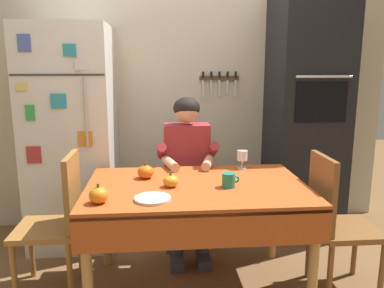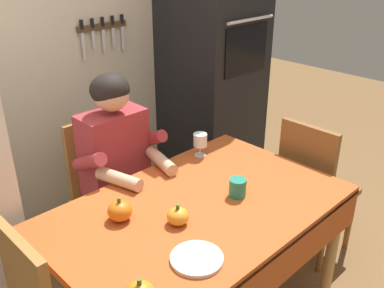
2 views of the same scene
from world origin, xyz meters
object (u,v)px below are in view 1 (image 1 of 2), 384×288
seated_person (187,162)px  wine_glass (242,156)px  chair_behind_person (186,182)px  pumpkin_small (99,195)px  serving_tray (153,199)px  chair_right_side (335,218)px  chair_left_side (58,217)px  coffee_mug (229,180)px  pumpkin_medium (171,181)px  refrigerator (72,137)px  wall_oven (306,116)px  dining_table (197,198)px  pumpkin_large (146,172)px

seated_person → wine_glass: seated_person is taller
chair_behind_person → pumpkin_small: chair_behind_person is taller
seated_person → serving_tray: bearing=-107.3°
chair_right_side → wine_glass: bearing=140.2°
chair_left_side → coffee_mug: (1.10, -0.16, 0.27)m
chair_left_side → chair_behind_person: bearing=37.4°
pumpkin_medium → pumpkin_small: (-0.41, -0.25, 0.01)m
seated_person → coffee_mug: bearing=-72.2°
refrigerator → pumpkin_small: (0.38, -1.15, -0.11)m
wall_oven → pumpkin_small: (-1.62, -1.19, -0.26)m
chair_behind_person → seated_person: seated_person is taller
dining_table → pumpkin_large: bearing=150.3°
coffee_mug → refrigerator: bearing=140.8°
coffee_mug → pumpkin_medium: (-0.36, 0.04, -0.01)m
wall_oven → chair_right_side: bearing=-98.6°
refrigerator → chair_right_side: bearing=-27.0°
dining_table → chair_left_side: (-0.90, 0.11, -0.14)m
chair_behind_person → wine_glass: (0.39, -0.41, 0.32)m
refrigerator → chair_left_side: refrigerator is taller
dining_table → wine_glass: 0.56m
chair_right_side → pumpkin_large: (-1.23, 0.25, 0.27)m
chair_behind_person → serving_tray: 1.09m
seated_person → chair_right_side: 1.15m
seated_person → pumpkin_large: seated_person is taller
serving_tray → wine_glass: bearing=43.7°
chair_behind_person → wine_glass: 0.65m
wine_glass → serving_tray: (-0.65, -0.62, -0.09)m
pumpkin_large → pumpkin_small: bearing=-118.4°
chair_left_side → refrigerator: bearing=93.7°
chair_right_side → pumpkin_large: chair_right_side is taller
serving_tray → wall_oven: bearing=41.2°
pumpkin_large → coffee_mug: bearing=-24.3°
wine_glass → chair_behind_person: bearing=133.1°
dining_table → coffee_mug: bearing=-14.2°
refrigerator → coffee_mug: size_ratio=16.31×
chair_behind_person → pumpkin_medium: (-0.15, -0.81, 0.27)m
chair_left_side → pumpkin_small: 0.57m
chair_behind_person → wine_glass: chair_behind_person is taller
wall_oven → chair_left_side: (-1.95, -0.81, -0.54)m
pumpkin_large → chair_behind_person: bearing=62.6°
wall_oven → dining_table: (-1.05, -0.92, -0.39)m
chair_behind_person → coffee_mug: (0.21, -0.84, 0.27)m
chair_left_side → pumpkin_large: chair_left_side is taller
chair_behind_person → pumpkin_small: size_ratio=8.18×
chair_behind_person → pumpkin_medium: chair_behind_person is taller
dining_table → pumpkin_small: (-0.57, -0.27, 0.13)m
chair_behind_person → pumpkin_small: bearing=-117.8°
refrigerator → pumpkin_large: refrigerator is taller
chair_right_side → wine_glass: chair_right_side is taller
wall_oven → chair_behind_person: (-1.06, -0.13, -0.54)m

